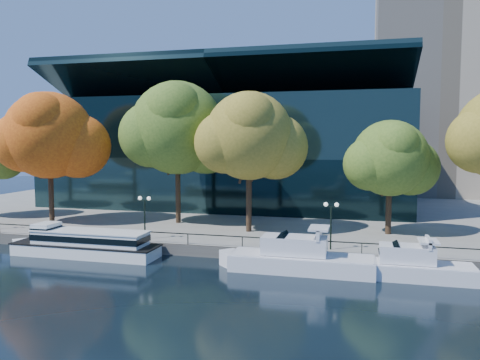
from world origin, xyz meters
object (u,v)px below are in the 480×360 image
(tree_2, at_px, (179,130))
(tree_3, at_px, (251,138))
(cruiser_near, at_px, (295,257))
(cruiser_far, at_px, (407,265))
(lamp_2, at_px, (331,215))
(tree_1, at_px, (50,137))
(tree_4, at_px, (392,160))
(tour_boat, at_px, (82,243))
(lamp_1, at_px, (145,207))

(tree_2, relative_size, tree_3, 1.12)
(cruiser_near, relative_size, cruiser_far, 1.27)
(cruiser_far, relative_size, tree_2, 0.62)
(cruiser_near, height_order, tree_3, tree_3)
(tree_3, distance_m, lamp_2, 12.16)
(tree_1, bearing_deg, tree_4, 4.26)
(tour_boat, height_order, lamp_1, lamp_1)
(tree_3, bearing_deg, tree_1, -178.81)
(cruiser_near, distance_m, lamp_2, 5.42)
(tour_boat, relative_size, lamp_1, 3.64)
(lamp_1, bearing_deg, tour_boat, -139.42)
(tree_4, bearing_deg, tree_3, -170.68)
(tree_4, xyz_separation_m, lamp_2, (-5.25, -8.14, -4.37))
(cruiser_near, bearing_deg, tour_boat, 179.52)
(cruiser_far, height_order, tree_1, tree_1)
(tour_boat, distance_m, lamp_1, 6.33)
(cruiser_far, bearing_deg, tree_4, 92.60)
(tree_3, xyz_separation_m, tree_4, (13.65, 2.24, -2.17))
(tree_3, bearing_deg, lamp_1, -146.25)
(lamp_2, bearing_deg, tree_2, 152.82)
(tree_2, distance_m, tree_3, 9.39)
(cruiser_far, xyz_separation_m, tree_1, (-36.96, 9.21, 9.60))
(tree_3, bearing_deg, lamp_2, -35.08)
(tour_boat, xyz_separation_m, tree_4, (26.78, 11.83, 7.17))
(tour_boat, bearing_deg, tree_2, 71.19)
(tour_boat, xyz_separation_m, tree_3, (13.14, 9.59, 9.33))
(tree_1, xyz_separation_m, lamp_2, (31.16, -5.42, -6.63))
(tour_boat, relative_size, tree_1, 1.00)
(tree_2, xyz_separation_m, lamp_2, (17.25, -8.86, -7.43))
(cruiser_far, relative_size, tree_4, 0.87)
(tree_2, xyz_separation_m, tree_3, (8.86, -2.96, -0.89))
(tour_boat, xyz_separation_m, lamp_2, (21.53, 3.70, 2.80))
(tree_1, bearing_deg, cruiser_near, -17.94)
(tree_2, height_order, lamp_1, tree_2)
(cruiser_near, bearing_deg, lamp_2, 57.09)
(cruiser_near, xyz_separation_m, lamp_2, (2.50, 3.86, 2.87))
(tree_4, bearing_deg, lamp_1, -160.09)
(tour_boat, relative_size, cruiser_near, 1.18)
(tree_4, height_order, lamp_2, tree_4)
(lamp_2, bearing_deg, tour_boat, -170.26)
(tree_3, distance_m, tree_4, 14.00)
(cruiser_near, height_order, tree_4, tree_4)
(cruiser_near, xyz_separation_m, tree_4, (7.75, 11.99, 7.24))
(tree_3, bearing_deg, cruiser_far, -34.31)
(tour_boat, distance_m, tree_4, 30.15)
(tree_2, bearing_deg, tree_1, -166.13)
(tree_1, bearing_deg, cruiser_far, -14.00)
(cruiser_far, bearing_deg, tree_2, 151.25)
(lamp_1, bearing_deg, cruiser_near, -14.69)
(tree_1, height_order, tree_3, tree_1)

